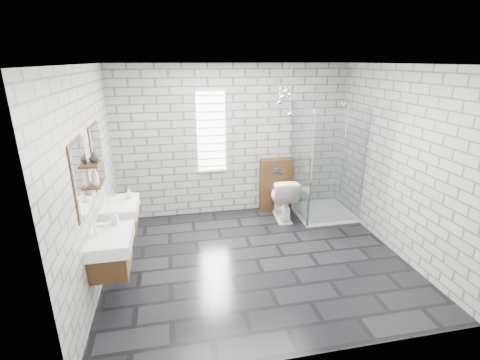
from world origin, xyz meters
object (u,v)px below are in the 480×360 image
object	(u,v)px
cistern_panel	(276,184)
vanity_left	(107,242)
shower_enclosure	(321,191)
vanity_right	(118,209)
toilet	(282,198)

from	to	relation	value
cistern_panel	vanity_left	bearing A→B (deg)	-141.20
cistern_panel	shower_enclosure	distance (m)	0.87
vanity_right	cistern_panel	size ratio (longest dim) A/B	1.57
cistern_panel	shower_enclosure	xyz separation A→B (m)	(0.70, -0.52, 0.00)
vanity_right	shower_enclosure	size ratio (longest dim) A/B	0.77
vanity_left	vanity_right	world-z (taller)	same
vanity_left	toilet	world-z (taller)	vanity_left
vanity_left	shower_enclosure	distance (m)	3.80
vanity_right	cistern_panel	bearing A→B (deg)	24.13
vanity_left	toilet	xyz separation A→B (m)	(2.71, 1.76, -0.37)
vanity_left	vanity_right	bearing A→B (deg)	90.00
vanity_left	cistern_panel	bearing A→B (deg)	38.80
cistern_panel	vanity_right	bearing A→B (deg)	-155.87
shower_enclosure	toilet	size ratio (longest dim) A/B	2.60
vanity_left	shower_enclosure	world-z (taller)	shower_enclosure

